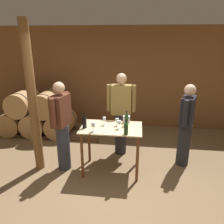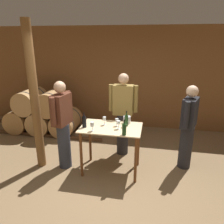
{
  "view_description": "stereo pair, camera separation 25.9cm",
  "coord_description": "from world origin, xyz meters",
  "px_view_note": "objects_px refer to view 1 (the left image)",
  "views": [
    {
      "loc": [
        0.4,
        -3.07,
        2.38
      ],
      "look_at": [
        -0.05,
        0.58,
        1.14
      ],
      "focal_mm": 35.0,
      "sensor_mm": 36.0,
      "label": 1
    },
    {
      "loc": [
        0.65,
        -3.03,
        2.38
      ],
      "look_at": [
        -0.05,
        0.58,
        1.14
      ],
      "focal_mm": 35.0,
      "sensor_mm": 36.0,
      "label": 2
    }
  ],
  "objects_px": {
    "person_host": "(121,113)",
    "wine_glass_far_side": "(119,123)",
    "wine_bottle_far_left": "(84,122)",
    "wooden_post": "(32,100)",
    "wine_bottle_center": "(126,129)",
    "wine_glass_near_center": "(104,119)",
    "wine_glass_near_left": "(93,125)",
    "person_visitor_bearded": "(62,125)",
    "wine_bottle_left": "(126,120)",
    "ice_bucket": "(126,119)",
    "wine_glass_near_right": "(117,121)",
    "person_visitor_with_scarf": "(186,124)"
  },
  "relations": [
    {
      "from": "person_host",
      "to": "wine_glass_far_side",
      "type": "bearing_deg",
      "value": -87.85
    },
    {
      "from": "wine_bottle_far_left",
      "to": "person_host",
      "type": "xyz_separation_m",
      "value": [
        0.58,
        0.78,
        -0.07
      ]
    },
    {
      "from": "wooden_post",
      "to": "wine_bottle_center",
      "type": "relative_size",
      "value": 10.36
    },
    {
      "from": "wooden_post",
      "to": "wine_glass_far_side",
      "type": "xyz_separation_m",
      "value": [
        1.52,
        0.02,
        -0.35
      ]
    },
    {
      "from": "wine_glass_near_center",
      "to": "wine_glass_near_left",
      "type": "bearing_deg",
      "value": -114.47
    },
    {
      "from": "wine_bottle_center",
      "to": "person_visitor_bearded",
      "type": "bearing_deg",
      "value": 167.94
    },
    {
      "from": "wine_bottle_left",
      "to": "wine_bottle_center",
      "type": "height_order",
      "value": "wine_bottle_left"
    },
    {
      "from": "wooden_post",
      "to": "person_host",
      "type": "relative_size",
      "value": 1.55
    },
    {
      "from": "wine_bottle_far_left",
      "to": "ice_bucket",
      "type": "height_order",
      "value": "wine_bottle_far_left"
    },
    {
      "from": "wine_bottle_far_left",
      "to": "wine_glass_near_center",
      "type": "relative_size",
      "value": 1.77
    },
    {
      "from": "wine_glass_near_left",
      "to": "wine_glass_near_right",
      "type": "bearing_deg",
      "value": 38.78
    },
    {
      "from": "wine_glass_near_center",
      "to": "wine_glass_near_right",
      "type": "height_order",
      "value": "wine_glass_near_center"
    },
    {
      "from": "wine_bottle_center",
      "to": "ice_bucket",
      "type": "xyz_separation_m",
      "value": [
        -0.02,
        0.53,
        -0.04
      ]
    },
    {
      "from": "wine_bottle_left",
      "to": "wine_glass_near_right",
      "type": "height_order",
      "value": "wine_bottle_left"
    },
    {
      "from": "person_visitor_with_scarf",
      "to": "wine_glass_near_right",
      "type": "bearing_deg",
      "value": -165.88
    },
    {
      "from": "wine_bottle_left",
      "to": "wine_bottle_center",
      "type": "bearing_deg",
      "value": -87.51
    },
    {
      "from": "wine_bottle_far_left",
      "to": "wine_glass_near_left",
      "type": "distance_m",
      "value": 0.23
    },
    {
      "from": "person_host",
      "to": "wine_bottle_far_left",
      "type": "bearing_deg",
      "value": -126.27
    },
    {
      "from": "wooden_post",
      "to": "wine_glass_far_side",
      "type": "height_order",
      "value": "wooden_post"
    },
    {
      "from": "wine_bottle_center",
      "to": "wine_glass_far_side",
      "type": "relative_size",
      "value": 1.75
    },
    {
      "from": "wine_bottle_center",
      "to": "wine_glass_near_right",
      "type": "distance_m",
      "value": 0.4
    },
    {
      "from": "wine_glass_near_right",
      "to": "person_visitor_bearded",
      "type": "bearing_deg",
      "value": -173.94
    },
    {
      "from": "wine_glass_near_right",
      "to": "person_host",
      "type": "distance_m",
      "value": 0.62
    },
    {
      "from": "wine_glass_near_right",
      "to": "wine_glass_near_center",
      "type": "bearing_deg",
      "value": 177.67
    },
    {
      "from": "person_host",
      "to": "wooden_post",
      "type": "bearing_deg",
      "value": -152.79
    },
    {
      "from": "wine_glass_near_left",
      "to": "person_visitor_bearded",
      "type": "relative_size",
      "value": 0.1
    },
    {
      "from": "wine_bottle_far_left",
      "to": "wine_bottle_left",
      "type": "distance_m",
      "value": 0.75
    },
    {
      "from": "wine_glass_near_left",
      "to": "person_visitor_with_scarf",
      "type": "distance_m",
      "value": 1.76
    },
    {
      "from": "wine_bottle_far_left",
      "to": "wine_bottle_center",
      "type": "relative_size",
      "value": 1.04
    },
    {
      "from": "wine_bottle_center",
      "to": "wine_glass_near_center",
      "type": "bearing_deg",
      "value": 138.34
    },
    {
      "from": "wine_glass_near_center",
      "to": "wine_glass_far_side",
      "type": "distance_m",
      "value": 0.31
    },
    {
      "from": "wooden_post",
      "to": "wine_glass_near_center",
      "type": "bearing_deg",
      "value": 7.29
    },
    {
      "from": "wine_bottle_far_left",
      "to": "wine_glass_near_left",
      "type": "xyz_separation_m",
      "value": [
        0.18,
        -0.13,
        0.01
      ]
    },
    {
      "from": "person_visitor_with_scarf",
      "to": "person_visitor_bearded",
      "type": "distance_m",
      "value": 2.31
    },
    {
      "from": "wine_bottle_center",
      "to": "wine_glass_far_side",
      "type": "xyz_separation_m",
      "value": [
        -0.13,
        0.23,
        0.01
      ]
    },
    {
      "from": "wine_bottle_left",
      "to": "ice_bucket",
      "type": "distance_m",
      "value": 0.15
    },
    {
      "from": "wine_bottle_center",
      "to": "person_visitor_bearded",
      "type": "height_order",
      "value": "person_visitor_bearded"
    },
    {
      "from": "wine_bottle_far_left",
      "to": "wine_glass_near_right",
      "type": "bearing_deg",
      "value": 16.57
    },
    {
      "from": "wine_glass_near_left",
      "to": "wine_glass_near_center",
      "type": "xyz_separation_m",
      "value": [
        0.14,
        0.31,
        -0.0
      ]
    },
    {
      "from": "wooden_post",
      "to": "person_visitor_bearded",
      "type": "relative_size",
      "value": 1.61
    },
    {
      "from": "wine_glass_near_left",
      "to": "person_host",
      "type": "height_order",
      "value": "person_host"
    },
    {
      "from": "wine_bottle_left",
      "to": "wine_glass_near_right",
      "type": "distance_m",
      "value": 0.17
    },
    {
      "from": "wine_bottle_center",
      "to": "wine_glass_near_right",
      "type": "bearing_deg",
      "value": 116.87
    },
    {
      "from": "wine_bottle_far_left",
      "to": "wooden_post",
      "type": "bearing_deg",
      "value": 179.02
    },
    {
      "from": "wine_bottle_center",
      "to": "person_visitor_with_scarf",
      "type": "bearing_deg",
      "value": 31.82
    },
    {
      "from": "ice_bucket",
      "to": "person_host",
      "type": "height_order",
      "value": "person_host"
    },
    {
      "from": "wine_bottle_left",
      "to": "wine_glass_far_side",
      "type": "height_order",
      "value": "wine_bottle_left"
    },
    {
      "from": "wine_bottle_far_left",
      "to": "person_visitor_with_scarf",
      "type": "xyz_separation_m",
      "value": [
        1.83,
        0.49,
        -0.14
      ]
    },
    {
      "from": "wine_glass_near_center",
      "to": "wine_glass_far_side",
      "type": "bearing_deg",
      "value": -25.85
    },
    {
      "from": "wine_bottle_far_left",
      "to": "wine_bottle_center",
      "type": "xyz_separation_m",
      "value": [
        0.74,
        -0.19,
        -0.0
      ]
    }
  ]
}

